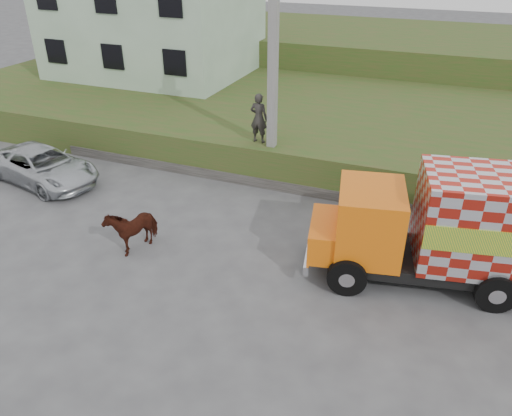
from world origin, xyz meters
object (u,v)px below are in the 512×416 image
at_px(pedestrian, 259,118).
at_px(cargo_truck, 465,229).
at_px(cow, 132,227).
at_px(suv, 43,166).
at_px(utility_pole, 273,76).

bearing_deg(pedestrian, cargo_truck, 152.93).
xyz_separation_m(cargo_truck, cow, (-9.13, -1.81, -0.96)).
distance_m(cow, suv, 6.34).
distance_m(cargo_truck, cow, 9.36).
xyz_separation_m(utility_pole, suv, (-8.09, -3.19, -3.41)).
relative_size(cow, suv, 0.34).
bearing_deg(cargo_truck, suv, 165.71).
height_order(cargo_truck, suv, cargo_truck).
relative_size(utility_pole, suv, 1.68).
xyz_separation_m(cargo_truck, pedestrian, (-7.42, 4.18, 0.78)).
height_order(cow, suv, cow).
bearing_deg(pedestrian, cow, 76.39).
height_order(cargo_truck, pedestrian, pedestrian).
xyz_separation_m(utility_pole, pedestrian, (-0.60, 0.20, -1.65)).
height_order(utility_pole, suv, utility_pole).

